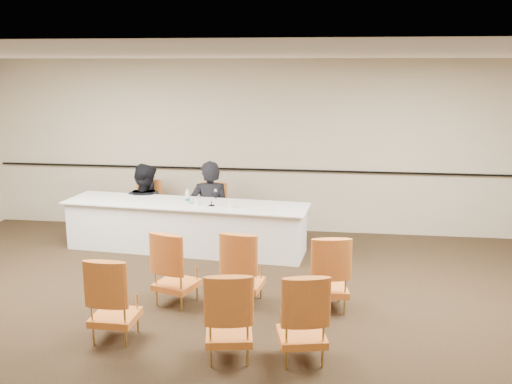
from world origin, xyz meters
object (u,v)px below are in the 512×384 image
Objects in this scene: water_bottle at (187,196)px; aud_chair_back_right at (302,316)px; drinking_glass at (196,202)px; aud_chair_back_left at (114,297)px; panelist_second_chair at (145,209)px; aud_chair_front_left at (176,267)px; panelist_main_chair at (210,213)px; microphone at (212,198)px; panel_table at (186,226)px; panelist_second at (146,214)px; aud_chair_front_mid at (243,267)px; aud_chair_back_mid at (229,314)px; panelist_main at (210,215)px; aud_chair_front_right at (328,272)px; coffee_cup at (230,203)px.

aud_chair_back_right is (1.97, -3.17, -0.42)m from water_bottle.
aud_chair_back_left is (-0.21, -2.91, -0.35)m from drinking_glass.
aud_chair_front_left is (1.29, -2.69, 0.00)m from panelist_second_chair.
microphone reaches higher than panelist_main_chair.
drinking_glass reaches higher than panel_table.
panelist_second is at bearing 133.23° from aud_chair_front_left.
water_bottle reaches higher than aud_chair_back_left.
panelist_second is 3.33m from aud_chair_front_mid.
panelist_second is 1.86× the size of aud_chair_back_mid.
aud_chair_back_left is at bearing -90.91° from water_bottle.
aud_chair_front_mid is at bearing 101.93° from panelist_main.
drinking_glass is at bearing 128.51° from aud_chair_front_right.
aud_chair_back_left is at bearing 76.59° from panelist_main.
water_bottle is 1.73× the size of coffee_cup.
water_bottle is 2.95m from aud_chair_front_right.
aud_chair_back_mid is at bearing -55.94° from panelist_second_chair.
microphone is 1.97m from aud_chair_front_mid.
panel_table is 4.08× the size of aud_chair_front_mid.
panelist_second reaches higher than aud_chair_back_left.
panelist_main_chair is 1.00× the size of aud_chair_front_right.
coffee_cup is (1.63, -0.87, 0.46)m from panelist_second.
panelist_main is 1.94× the size of aud_chair_front_left.
panelist_second is 13.32× the size of coffee_cup.
aud_chair_front_right is at bearing 20.38° from aud_chair_front_left.
aud_chair_front_left is 1.85m from aud_chair_front_right.
aud_chair_back_right is at bearing -47.99° from panelist_second_chair.
panel_table is at bearing 129.77° from aud_chair_front_mid.
coffee_cup is (0.47, -0.76, 0.37)m from panelist_main_chair.
panel_table is at bearing -31.41° from panelist_second_chair.
panelist_second is 1.64m from microphone.
drinking_glass is 0.11× the size of aud_chair_back_left.
panel_table is 1.10m from panelist_second_chair.
water_bottle is 3.76m from aud_chair_back_right.
drinking_glass is at bearing 107.47° from aud_chair_back_right.
aud_chair_front_left is 1.00× the size of aud_chair_front_mid.
aud_chair_front_mid is at bearing 147.33° from panelist_second.
microphone reaches higher than panelist_second_chair.
water_bottle is (-0.41, 0.12, -0.01)m from microphone.
aud_chair_front_mid is (1.17, -1.88, -0.42)m from water_bottle.
coffee_cup is 0.14× the size of aud_chair_front_mid.
aud_chair_back_mid and aud_chair_back_right have the same top height.
water_bottle is 0.24× the size of aud_chair_front_left.
panelist_main_chair is (0.00, 0.00, 0.04)m from panelist_main.
aud_chair_front_right reaches higher than coffee_cup.
aud_chair_back_right reaches higher than drinking_glass.
panelist_main is 0.04m from panelist_main_chair.
panelist_second is at bearing 144.65° from drinking_glass.
microphone is (0.46, -0.15, 0.51)m from panel_table.
aud_chair_back_right is (1.74, -3.76, 0.04)m from panelist_main.
aud_chair_front_mid is (1.01, -1.80, -0.35)m from drinking_glass.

